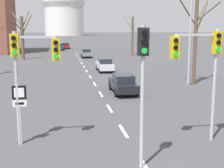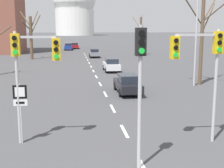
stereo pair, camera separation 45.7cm
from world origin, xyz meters
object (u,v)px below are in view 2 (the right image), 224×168
(traffic_signal_near_right, at_px, (202,57))
(sedan_near_right, at_px, (68,46))
(sedan_mid_centre, at_px, (128,84))
(sedan_far_right, at_px, (94,53))
(route_sign_post, at_px, (20,103))
(sedan_far_left, at_px, (75,45))
(traffic_signal_near_left, at_px, (30,59))
(street_lamp_right, at_px, (193,22))
(traffic_signal_centre_tall, at_px, (140,71))
(sedan_near_left, at_px, (111,65))

(traffic_signal_near_right, relative_size, sedan_near_right, 1.22)
(sedan_mid_centre, relative_size, sedan_far_right, 1.04)
(route_sign_post, height_order, sedan_far_right, route_sign_post)
(route_sign_post, height_order, sedan_near_right, route_sign_post)
(sedan_far_left, distance_m, sedan_far_right, 25.11)
(route_sign_post, bearing_deg, sedan_near_right, 88.64)
(traffic_signal_near_left, bearing_deg, street_lamp_right, 46.08)
(traffic_signal_near_right, xyz_separation_m, sedan_mid_centre, (-1.28, 11.03, -3.05))
(traffic_signal_near_right, bearing_deg, sedan_mid_centre, 96.60)
(route_sign_post, distance_m, street_lamp_right, 18.36)
(traffic_signal_near_right, height_order, sedan_mid_centre, traffic_signal_near_right)
(traffic_signal_centre_tall, height_order, sedan_near_right, traffic_signal_centre_tall)
(sedan_far_left, xyz_separation_m, sedan_far_right, (3.17, -24.91, -0.02))
(route_sign_post, distance_m, sedan_near_right, 61.37)
(route_sign_post, bearing_deg, traffic_signal_centre_tall, -34.06)
(route_sign_post, relative_size, sedan_near_right, 0.65)
(sedan_near_right, bearing_deg, street_lamp_right, -76.97)
(traffic_signal_near_left, relative_size, sedan_mid_centre, 1.11)
(sedan_near_right, bearing_deg, traffic_signal_near_left, -90.88)
(sedan_near_left, height_order, sedan_far_right, sedan_near_left)
(traffic_signal_centre_tall, distance_m, route_sign_post, 5.87)
(traffic_signal_centre_tall, height_order, sedan_mid_centre, traffic_signal_centre_tall)
(traffic_signal_centre_tall, relative_size, route_sign_post, 1.93)
(traffic_signal_near_right, height_order, sedan_near_left, traffic_signal_near_right)
(traffic_signal_centre_tall, xyz_separation_m, sedan_mid_centre, (1.95, 13.29, -2.84))
(route_sign_post, xyz_separation_m, street_lamp_right, (12.71, 12.69, 3.80))
(sedan_far_right, bearing_deg, sedan_far_left, 97.26)
(traffic_signal_centre_tall, distance_m, traffic_signal_near_right, 3.95)
(sedan_mid_centre, bearing_deg, street_lamp_right, 22.48)
(sedan_mid_centre, distance_m, sedan_far_left, 56.43)
(street_lamp_right, xyz_separation_m, sedan_far_left, (-9.70, 53.78, -4.83))
(traffic_signal_near_left, bearing_deg, sedan_far_right, 82.22)
(traffic_signal_near_left, xyz_separation_m, sedan_near_left, (6.41, 23.02, -2.96))
(route_sign_post, distance_m, sedan_mid_centre, 12.16)
(sedan_far_right, bearing_deg, sedan_mid_centre, -89.27)
(sedan_near_left, xyz_separation_m, sedan_far_right, (-0.74, 18.53, -0.01))
(sedan_near_left, bearing_deg, traffic_signal_near_right, -87.74)
(sedan_far_left, bearing_deg, street_lamp_right, -79.78)
(sedan_far_right, bearing_deg, traffic_signal_centre_tall, -91.99)
(route_sign_post, relative_size, street_lamp_right, 0.29)
(sedan_near_right, bearing_deg, sedan_near_left, -81.87)
(sedan_near_right, bearing_deg, sedan_far_right, -76.53)
(street_lamp_right, bearing_deg, sedan_far_left, 100.22)
(traffic_signal_near_right, relative_size, sedan_near_left, 1.13)
(traffic_signal_near_left, distance_m, street_lamp_right, 17.69)
(sedan_near_left, bearing_deg, sedan_far_left, 95.14)
(traffic_signal_near_left, distance_m, sedan_near_left, 24.08)
(traffic_signal_near_left, relative_size, traffic_signal_centre_tall, 0.95)
(traffic_signal_centre_tall, bearing_deg, sedan_near_right, 92.83)
(traffic_signal_centre_tall, bearing_deg, sedan_far_right, 88.01)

